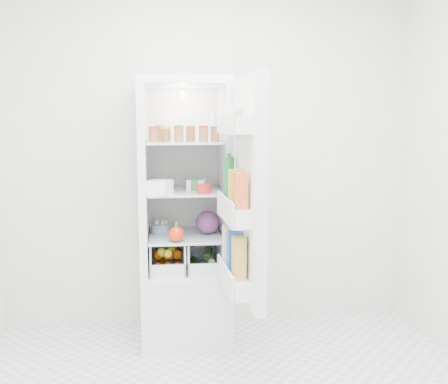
{
  "coord_description": "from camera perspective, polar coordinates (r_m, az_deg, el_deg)",
  "views": [
    {
      "loc": [
        -0.34,
        -2.18,
        1.52
      ],
      "look_at": [
        0.04,
        0.95,
        1.07
      ],
      "focal_mm": 40.0,
      "sensor_mm": 36.0,
      "label": 1
    }
  ],
  "objects": [
    {
      "name": "bell_pepper",
      "position": [
        3.23,
        -5.46,
        -4.82
      ],
      "size": [
        0.1,
        0.1,
        0.1
      ],
      "primitive_type": "sphere",
      "color": "red",
      "rests_on": "shelf_low"
    },
    {
      "name": "crisper_left",
      "position": [
        3.48,
        -6.46,
        -7.08
      ],
      "size": [
        0.23,
        0.46,
        0.22
      ],
      "primitive_type": null,
      "color": "silver",
      "rests_on": "refrigerator"
    },
    {
      "name": "fridge_door",
      "position": [
        2.86,
        2.34,
        -0.48
      ],
      "size": [
        0.2,
        0.6,
        1.3
      ],
      "rotation": [
        0.0,
        0.0,
        1.63
      ],
      "color": "silver",
      "rests_on": "refrigerator"
    },
    {
      "name": "veg_pile",
      "position": [
        3.5,
        -2.32,
        -7.74
      ],
      "size": [
        0.16,
        0.3,
        0.1
      ],
      "color": "#214A18",
      "rests_on": "refrigerator"
    },
    {
      "name": "mushroom_bowl",
      "position": [
        3.5,
        -7.21,
        -4.17
      ],
      "size": [
        0.18,
        0.18,
        0.06
      ],
      "primitive_type": "cylinder",
      "rotation": [
        0.0,
        0.0,
        -0.43
      ],
      "color": "#80A6BF",
      "rests_on": "shelf_low"
    },
    {
      "name": "tin_red",
      "position": [
        3.2,
        -2.28,
        0.35
      ],
      "size": [
        0.09,
        0.09,
        0.06
      ],
      "primitive_type": "cylinder",
      "rotation": [
        0.0,
        0.0,
        0.02
      ],
      "color": "red",
      "rests_on": "shelf_mid"
    },
    {
      "name": "shelf_low",
      "position": [
        3.46,
        -4.46,
        -4.96
      ],
      "size": [
        0.49,
        0.53,
        0.01
      ],
      "primitive_type": "cube",
      "color": "silver",
      "rests_on": "refrigerator"
    },
    {
      "name": "room_walls",
      "position": [
        2.21,
        1.94,
        9.99
      ],
      "size": [
        3.02,
        3.02,
        2.61
      ],
      "color": "beige",
      "rests_on": "ground"
    },
    {
      "name": "red_cabbage",
      "position": [
        3.44,
        -1.89,
        -3.48
      ],
      "size": [
        0.16,
        0.16,
        0.16
      ],
      "primitive_type": "sphere",
      "color": "#521F5B",
      "rests_on": "shelf_low"
    },
    {
      "name": "condiment_jars",
      "position": [
        3.29,
        -4.93,
        6.52
      ],
      "size": [
        0.46,
        0.32,
        0.08
      ],
      "color": "#B21919",
      "rests_on": "shelf_top"
    },
    {
      "name": "squeeze_bottle",
      "position": [
        3.41,
        -0.98,
        7.48
      ],
      "size": [
        0.07,
        0.07,
        0.19
      ],
      "primitive_type": "cylinder",
      "rotation": [
        0.0,
        0.0,
        -0.35
      ],
      "color": "white",
      "rests_on": "shelf_top"
    },
    {
      "name": "shelf_top",
      "position": [
        3.37,
        -4.58,
        5.71
      ],
      "size": [
        0.49,
        0.53,
        0.02
      ],
      "primitive_type": "cube",
      "color": "silver",
      "rests_on": "refrigerator"
    },
    {
      "name": "refrigerator",
      "position": [
        3.53,
        -4.49,
        -5.91
      ],
      "size": [
        0.6,
        0.6,
        1.8
      ],
      "color": "silver",
      "rests_on": "ground"
    },
    {
      "name": "citrus_pile",
      "position": [
        3.46,
        -6.52,
        -7.59
      ],
      "size": [
        0.2,
        0.31,
        0.16
      ],
      "color": "#F4600C",
      "rests_on": "refrigerator"
    },
    {
      "name": "tub_green",
      "position": [
        3.39,
        -3.39,
        0.87
      ],
      "size": [
        0.13,
        0.15,
        0.07
      ],
      "primitive_type": "cube",
      "rotation": [
        0.0,
        0.0,
        0.4
      ],
      "color": "#408D51",
      "rests_on": "shelf_mid"
    },
    {
      "name": "tub_cream",
      "position": [
        3.39,
        -3.17,
        0.87
      ],
      "size": [
        0.14,
        0.14,
        0.07
      ],
      "primitive_type": "cube",
      "rotation": [
        0.0,
        0.0,
        -0.21
      ],
      "color": "silver",
      "rests_on": "shelf_mid"
    },
    {
      "name": "crisper_right",
      "position": [
        3.49,
        -2.41,
        -6.99
      ],
      "size": [
        0.23,
        0.46,
        0.22
      ],
      "primitive_type": null,
      "color": "silver",
      "rests_on": "refrigerator"
    },
    {
      "name": "shelf_mid",
      "position": [
        3.4,
        -4.51,
        0.14
      ],
      "size": [
        0.49,
        0.53,
        0.02
      ],
      "primitive_type": "cube",
      "color": "silver",
      "rests_on": "refrigerator"
    },
    {
      "name": "tub_white",
      "position": [
        3.2,
        -7.42,
        0.54
      ],
      "size": [
        0.18,
        0.18,
        0.09
      ],
      "primitive_type": "cube",
      "rotation": [
        0.0,
        0.0,
        -0.4
      ],
      "color": "white",
      "rests_on": "shelf_mid"
    }
  ]
}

